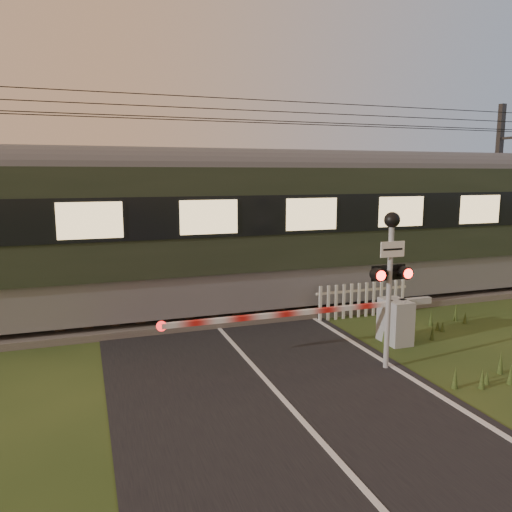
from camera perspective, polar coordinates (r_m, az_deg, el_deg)
name	(u,v)px	position (r m, az deg, el deg)	size (l,w,h in m)	color
ground	(292,410)	(8.99, 4.13, -17.18)	(160.00, 160.00, 0.00)	#233815
road	(298,416)	(8.80, 4.87, -17.73)	(6.00, 140.00, 0.03)	black
track_bed	(204,310)	(14.77, -5.92, -6.20)	(140.00, 3.40, 0.39)	#47423D
overhead_wires	(201,111)	(14.34, -6.32, 16.15)	(120.00, 0.62, 0.62)	black
boom_gate	(384,320)	(12.30, 14.43, -7.08)	(6.62, 0.82, 1.08)	gray
crossing_signal	(390,262)	(10.42, 15.10, -0.72)	(0.83, 0.35, 3.27)	gray
picket_fence	(363,300)	(14.49, 12.08, -4.90)	(2.89, 0.08, 0.99)	silver
catenary_mast	(498,186)	(22.71, 25.92, 7.19)	(0.21, 2.46, 6.77)	#2D2D30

